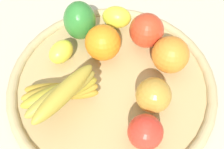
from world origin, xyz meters
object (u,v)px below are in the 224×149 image
object	(u,v)px
orange_1	(170,55)
apple_1	(145,132)
orange_0	(103,43)
lemon_1	(61,52)
lemon_0	(117,17)
apple_0	(153,95)
apple_2	(147,31)
banana_bunch	(61,92)
bell_pepper	(80,21)

from	to	relation	value
orange_1	apple_1	distance (m)	0.18
orange_0	apple_1	distance (m)	0.21
orange_1	lemon_1	xyz separation A→B (m)	(-0.04, 0.23, -0.02)
orange_0	lemon_0	xyz separation A→B (m)	(0.10, -0.01, -0.01)
apple_1	lemon_0	distance (m)	0.29
lemon_1	apple_0	bearing A→B (deg)	-105.76
orange_1	apple_2	size ratio (longest dim) A/B	1.01
orange_1	apple_2	world-z (taller)	same
banana_bunch	orange_1	world-z (taller)	banana_bunch
bell_pepper	apple_2	xyz separation A→B (m)	(0.02, -0.15, -0.01)
bell_pepper	orange_1	distance (m)	0.22
lemon_0	banana_bunch	bearing A→B (deg)	169.23
orange_1	orange_0	bearing A→B (deg)	92.30
apple_0	apple_1	xyz separation A→B (m)	(-0.08, 0.00, -0.00)
orange_1	apple_0	distance (m)	0.10
orange_0	apple_1	size ratio (longest dim) A/B	1.22
orange_0	apple_0	distance (m)	0.16
banana_bunch	lemon_1	distance (m)	0.12
orange_1	apple_2	xyz separation A→B (m)	(0.05, 0.06, -0.00)
orange_0	bell_pepper	bearing A→B (deg)	57.13
banana_bunch	apple_0	distance (m)	0.18
lemon_0	apple_1	bearing A→B (deg)	-155.33
apple_0	apple_1	world-z (taller)	apple_0
bell_pepper	banana_bunch	xyz separation A→B (m)	(-0.19, -0.03, 0.00)
orange_1	lemon_0	xyz separation A→B (m)	(0.09, 0.14, -0.01)
orange_0	orange_1	xyz separation A→B (m)	(0.01, -0.15, 0.00)
banana_bunch	lemon_0	xyz separation A→B (m)	(0.24, -0.05, -0.02)
orange_0	apple_1	bearing A→B (deg)	-143.16
apple_1	bell_pepper	bearing A→B (deg)	42.32
orange_0	apple_0	size ratio (longest dim) A/B	1.13
orange_1	lemon_0	size ratio (longest dim) A/B	1.14
lemon_0	lemon_1	bearing A→B (deg)	145.34
banana_bunch	bell_pepper	bearing A→B (deg)	8.45
lemon_1	apple_2	xyz separation A→B (m)	(0.10, -0.17, 0.02)
lemon_0	orange_0	bearing A→B (deg)	176.60
lemon_0	apple_2	xyz separation A→B (m)	(-0.04, -0.08, 0.01)
bell_pepper	apple_0	distance (m)	0.24
bell_pepper	apple_0	world-z (taller)	bell_pepper
orange_0	orange_1	bearing A→B (deg)	-87.70
orange_0	apple_2	xyz separation A→B (m)	(0.06, -0.08, -0.00)
banana_bunch	lemon_0	size ratio (longest dim) A/B	2.24
orange_0	banana_bunch	bearing A→B (deg)	164.45
banana_bunch	lemon_1	world-z (taller)	banana_bunch
apple_2	orange_1	bearing A→B (deg)	-131.41
apple_0	apple_1	distance (m)	0.08
apple_1	lemon_0	bearing A→B (deg)	24.67
orange_0	bell_pepper	world-z (taller)	bell_pepper
orange_0	apple_2	world-z (taller)	same
bell_pepper	orange_1	xyz separation A→B (m)	(-0.04, -0.21, -0.01)
orange_1	lemon_1	size ratio (longest dim) A/B	1.28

